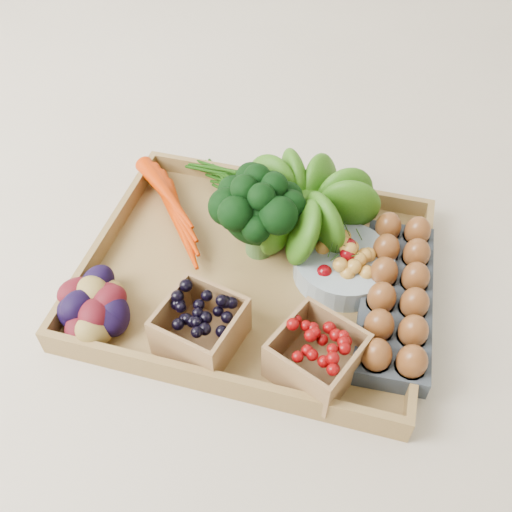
% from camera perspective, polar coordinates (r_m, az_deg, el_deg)
% --- Properties ---
extents(ground, '(4.00, 4.00, 0.00)m').
position_cam_1_polar(ground, '(0.97, 0.00, -2.37)').
color(ground, beige).
rests_on(ground, ground).
extents(tray, '(0.55, 0.45, 0.01)m').
position_cam_1_polar(tray, '(0.96, 0.00, -2.09)').
color(tray, olive).
rests_on(tray, ground).
extents(carrots, '(0.23, 0.16, 0.05)m').
position_cam_1_polar(carrots, '(1.05, -8.29, 5.08)').
color(carrots, '#BE2B00').
rests_on(carrots, tray).
extents(lettuce, '(0.16, 0.16, 0.16)m').
position_cam_1_polar(lettuce, '(0.97, 4.88, 5.49)').
color(lettuce, '#1C520C').
rests_on(lettuce, tray).
extents(broccoli, '(0.16, 0.16, 0.12)m').
position_cam_1_polar(broccoli, '(0.95, 0.31, 3.07)').
color(broccoli, black).
rests_on(broccoli, tray).
extents(cherry_bowl, '(0.16, 0.16, 0.04)m').
position_cam_1_polar(cherry_bowl, '(0.95, 8.68, -0.89)').
color(cherry_bowl, '#8C9EA5').
rests_on(cherry_bowl, tray).
extents(egg_carton, '(0.12, 0.31, 0.04)m').
position_cam_1_polar(egg_carton, '(0.93, 13.74, -4.29)').
color(egg_carton, '#3A414B').
rests_on(egg_carton, tray).
extents(potatoes, '(0.15, 0.15, 0.09)m').
position_cam_1_polar(potatoes, '(0.90, -15.96, -4.50)').
color(potatoes, '#460B12').
rests_on(potatoes, tray).
extents(punnet_blackberry, '(0.13, 0.13, 0.08)m').
position_cam_1_polar(punnet_blackberry, '(0.85, -5.56, -6.99)').
color(punnet_blackberry, black).
rests_on(punnet_blackberry, tray).
extents(punnet_raspberry, '(0.15, 0.15, 0.08)m').
position_cam_1_polar(punnet_raspberry, '(0.82, 6.05, -9.85)').
color(punnet_raspberry, '#6C0405').
rests_on(punnet_raspberry, tray).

